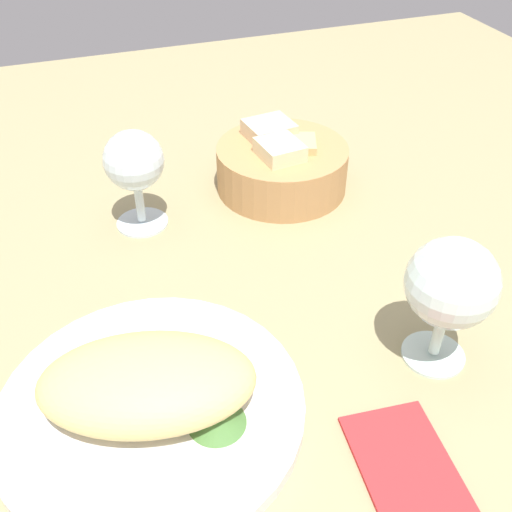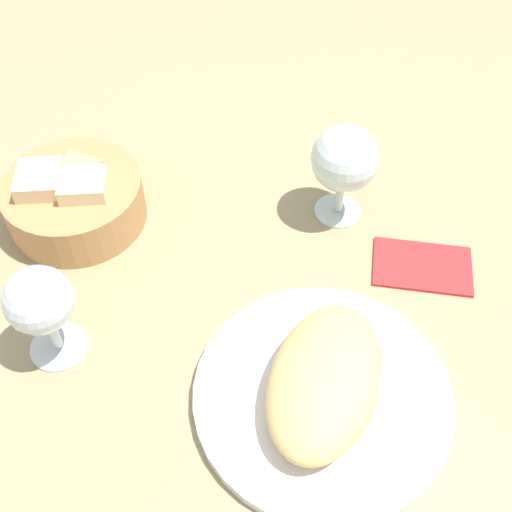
{
  "view_description": "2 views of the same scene",
  "coord_description": "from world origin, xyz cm",
  "px_view_note": "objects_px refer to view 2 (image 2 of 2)",
  "views": [
    {
      "loc": [
        -19.2,
        -45.55,
        40.8
      ],
      "look_at": [
        -3.76,
        -2.03,
        4.15
      ],
      "focal_mm": 42.36,
      "sensor_mm": 36.0,
      "label": 1
    },
    {
      "loc": [
        -46.27,
        -8.85,
        57.46
      ],
      "look_at": [
        -2.32,
        -6.63,
        3.72
      ],
      "focal_mm": 45.42,
      "sensor_mm": 36.0,
      "label": 2
    }
  ],
  "objects_px": {
    "plate": "(322,396)",
    "bread_basket": "(73,199)",
    "folded_napkin": "(423,268)",
    "wine_glass_far": "(40,304)",
    "wine_glass_near": "(345,161)"
  },
  "relations": [
    {
      "from": "wine_glass_near",
      "to": "wine_glass_far",
      "type": "xyz_separation_m",
      "value": [
        -0.21,
        0.29,
        -0.01
      ]
    },
    {
      "from": "plate",
      "to": "folded_napkin",
      "type": "relative_size",
      "value": 2.27
    },
    {
      "from": "bread_basket",
      "to": "wine_glass_near",
      "type": "distance_m",
      "value": 0.32
    },
    {
      "from": "wine_glass_near",
      "to": "folded_napkin",
      "type": "bearing_deg",
      "value": -132.43
    },
    {
      "from": "plate",
      "to": "folded_napkin",
      "type": "height_order",
      "value": "plate"
    },
    {
      "from": "wine_glass_near",
      "to": "wine_glass_far",
      "type": "bearing_deg",
      "value": 125.27
    },
    {
      "from": "bread_basket",
      "to": "wine_glass_far",
      "type": "xyz_separation_m",
      "value": [
        -0.18,
        -0.02,
        0.05
      ]
    },
    {
      "from": "wine_glass_near",
      "to": "plate",
      "type": "bearing_deg",
      "value": 174.87
    },
    {
      "from": "plate",
      "to": "bread_basket",
      "type": "height_order",
      "value": "bread_basket"
    },
    {
      "from": "plate",
      "to": "wine_glass_far",
      "type": "distance_m",
      "value": 0.28
    },
    {
      "from": "wine_glass_near",
      "to": "wine_glass_far",
      "type": "relative_size",
      "value": 1.07
    },
    {
      "from": "plate",
      "to": "wine_glass_far",
      "type": "height_order",
      "value": "wine_glass_far"
    },
    {
      "from": "bread_basket",
      "to": "wine_glass_near",
      "type": "height_order",
      "value": "wine_glass_near"
    },
    {
      "from": "plate",
      "to": "bread_basket",
      "type": "relative_size",
      "value": 1.54
    },
    {
      "from": "plate",
      "to": "folded_napkin",
      "type": "xyz_separation_m",
      "value": [
        0.17,
        -0.12,
        -0.0
      ]
    }
  ]
}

